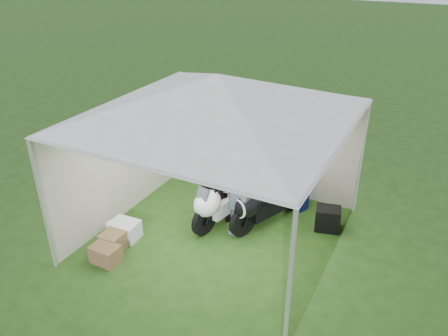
{
  "coord_description": "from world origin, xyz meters",
  "views": [
    {
      "loc": [
        3.1,
        -5.78,
        4.75
      ],
      "look_at": [
        -0.07,
        0.35,
        1.21
      ],
      "focal_mm": 35.0,
      "sensor_mm": 36.0,
      "label": 1
    }
  ],
  "objects": [
    {
      "name": "person_blue_jacket",
      "position": [
        0.25,
        0.32,
        0.98
      ],
      "size": [
        0.48,
        0.72,
        1.95
      ],
      "primitive_type": "imported",
      "rotation": [
        0.0,
        0.0,
        -1.59
      ],
      "color": "slate",
      "rests_on": "ground"
    },
    {
      "name": "ground",
      "position": [
        0.0,
        0.0,
        0.0
      ],
      "size": [
        80.0,
        80.0,
        0.0
      ],
      "primitive_type": "plane",
      "color": "#204013",
      "rests_on": "ground"
    },
    {
      "name": "equipment_box",
      "position": [
        1.7,
        1.11,
        0.22
      ],
      "size": [
        0.52,
        0.45,
        0.44
      ],
      "primitive_type": "cube",
      "rotation": [
        0.0,
        0.0,
        0.25
      ],
      "color": "black",
      "rests_on": "ground"
    },
    {
      "name": "motorcycle_black",
      "position": [
        0.6,
        0.75,
        0.54
      ],
      "size": [
        0.98,
        1.88,
        0.97
      ],
      "rotation": [
        0.0,
        0.0,
        -0.38
      ],
      "color": "black",
      "rests_on": "ground"
    },
    {
      "name": "crate_2",
      "position": [
        -1.69,
        -0.81,
        0.12
      ],
      "size": [
        0.38,
        0.35,
        0.23
      ],
      "primitive_type": "cube",
      "rotation": [
        0.0,
        0.0,
        -0.29
      ],
      "color": "silver",
      "rests_on": "ground"
    },
    {
      "name": "crate_0",
      "position": [
        -1.47,
        -0.84,
        0.17
      ],
      "size": [
        0.52,
        0.42,
        0.33
      ],
      "primitive_type": "cube",
      "rotation": [
        0.0,
        0.0,
        0.06
      ],
      "color": "white",
      "rests_on": "ground"
    },
    {
      "name": "canopy_tent",
      "position": [
        -0.0,
        0.03,
        2.58
      ],
      "size": [
        5.66,
        5.66,
        3.0
      ],
      "color": "silver",
      "rests_on": "ground"
    },
    {
      "name": "person_dark_jacket",
      "position": [
        -0.42,
        0.58,
        0.98
      ],
      "size": [
        1.1,
        0.95,
        1.95
      ],
      "primitive_type": "imported",
      "rotation": [
        0.0,
        0.0,
        3.39
      ],
      "color": "black",
      "rests_on": "ground"
    },
    {
      "name": "crate_1",
      "position": [
        -1.43,
        -1.21,
        0.16
      ],
      "size": [
        0.38,
        0.38,
        0.33
      ],
      "primitive_type": "cube",
      "rotation": [
        0.0,
        0.0,
        0.03
      ],
      "color": "brown",
      "rests_on": "ground"
    },
    {
      "name": "paddock_stand",
      "position": [
        0.94,
        1.58,
        0.16
      ],
      "size": [
        0.49,
        0.4,
        0.32
      ],
      "primitive_type": "cube",
      "rotation": [
        0.0,
        0.0,
        -0.38
      ],
      "color": "#1C1FCB",
      "rests_on": "ground"
    },
    {
      "name": "crate_3",
      "position": [
        -1.32,
        -1.53,
        0.16
      ],
      "size": [
        0.48,
        0.34,
        0.31
      ],
      "primitive_type": "cube",
      "rotation": [
        0.0,
        0.0,
        -0.02
      ],
      "color": "brown",
      "rests_on": "ground"
    },
    {
      "name": "motorcycle_white",
      "position": [
        -0.14,
        0.49,
        0.54
      ],
      "size": [
        0.68,
        1.94,
        0.96
      ],
      "rotation": [
        0.0,
        0.0,
        -0.2
      ],
      "color": "black",
      "rests_on": "ground"
    }
  ]
}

